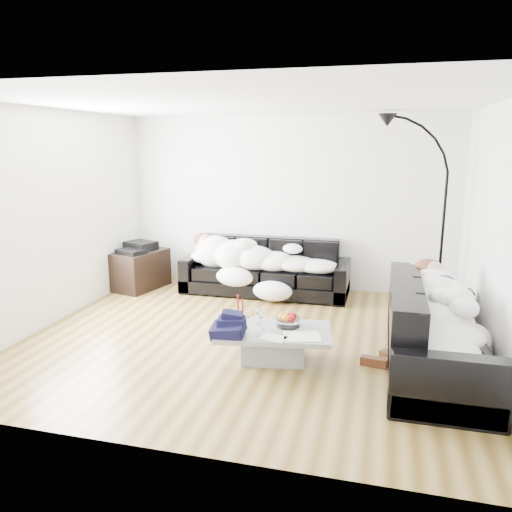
% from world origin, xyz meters
% --- Properties ---
extents(ground, '(5.00, 5.00, 0.00)m').
position_xyz_m(ground, '(0.00, 0.00, 0.00)').
color(ground, brown).
rests_on(ground, ground).
extents(wall_back, '(5.00, 0.02, 2.60)m').
position_xyz_m(wall_back, '(0.00, 2.25, 1.30)').
color(wall_back, silver).
rests_on(wall_back, ground).
extents(wall_left, '(0.02, 4.50, 2.60)m').
position_xyz_m(wall_left, '(-2.50, 0.00, 1.30)').
color(wall_left, silver).
rests_on(wall_left, ground).
extents(wall_right, '(0.02, 4.50, 2.60)m').
position_xyz_m(wall_right, '(2.50, 0.00, 1.30)').
color(wall_right, silver).
rests_on(wall_right, ground).
extents(ceiling, '(5.00, 5.00, 0.00)m').
position_xyz_m(ceiling, '(0.00, 0.00, 2.60)').
color(ceiling, white).
rests_on(ceiling, ground).
extents(sofa_back, '(2.44, 0.85, 0.80)m').
position_xyz_m(sofa_back, '(-0.24, 1.77, 0.40)').
color(sofa_back, black).
rests_on(sofa_back, ground).
extents(sofa_right, '(0.92, 2.15, 0.87)m').
position_xyz_m(sofa_right, '(1.99, -0.35, 0.43)').
color(sofa_right, black).
rests_on(sofa_right, ground).
extents(sleeper_back, '(2.07, 0.71, 0.41)m').
position_xyz_m(sleeper_back, '(-0.24, 1.72, 0.63)').
color(sleeper_back, white).
rests_on(sleeper_back, sofa_back).
extents(sleeper_right, '(0.78, 1.84, 0.45)m').
position_xyz_m(sleeper_right, '(1.99, -0.35, 0.64)').
color(sleeper_right, white).
rests_on(sleeper_right, sofa_right).
extents(teal_cushion, '(0.42, 0.38, 0.20)m').
position_xyz_m(teal_cushion, '(1.93, 0.31, 0.72)').
color(teal_cushion, '#0B5242').
rests_on(teal_cushion, sofa_right).
extents(coffee_table, '(1.24, 0.84, 0.34)m').
position_xyz_m(coffee_table, '(0.40, -0.54, 0.17)').
color(coffee_table, '#939699').
rests_on(coffee_table, ground).
extents(fruit_bowl, '(0.28, 0.28, 0.15)m').
position_xyz_m(fruit_bowl, '(0.53, -0.40, 0.41)').
color(fruit_bowl, white).
rests_on(fruit_bowl, coffee_table).
extents(wine_glass_a, '(0.08, 0.08, 0.18)m').
position_xyz_m(wine_glass_a, '(0.22, -0.43, 0.42)').
color(wine_glass_a, white).
rests_on(wine_glass_a, coffee_table).
extents(wine_glass_b, '(0.08, 0.08, 0.16)m').
position_xyz_m(wine_glass_b, '(0.12, -0.55, 0.41)').
color(wine_glass_b, white).
rests_on(wine_glass_b, coffee_table).
extents(wine_glass_c, '(0.08, 0.08, 0.17)m').
position_xyz_m(wine_glass_c, '(0.28, -0.53, 0.42)').
color(wine_glass_c, white).
rests_on(wine_glass_c, coffee_table).
extents(candle_left, '(0.06, 0.06, 0.26)m').
position_xyz_m(candle_left, '(-0.05, -0.30, 0.47)').
color(candle_left, maroon).
rests_on(candle_left, coffee_table).
extents(candle_right, '(0.04, 0.04, 0.22)m').
position_xyz_m(candle_right, '(0.00, -0.28, 0.45)').
color(candle_right, maroon).
rests_on(candle_right, coffee_table).
extents(newspaper_a, '(0.42, 0.36, 0.01)m').
position_xyz_m(newspaper_a, '(0.71, -0.65, 0.34)').
color(newspaper_a, silver).
rests_on(newspaper_a, coffee_table).
extents(newspaper_b, '(0.28, 0.22, 0.01)m').
position_xyz_m(newspaper_b, '(0.45, -0.76, 0.34)').
color(newspaper_b, silver).
rests_on(newspaper_b, coffee_table).
extents(navy_jacket, '(0.39, 0.35, 0.17)m').
position_xyz_m(navy_jacket, '(-0.03, -0.75, 0.50)').
color(navy_jacket, black).
rests_on(navy_jacket, coffee_table).
extents(shoes, '(0.53, 0.46, 0.10)m').
position_xyz_m(shoes, '(1.49, -0.34, 0.05)').
color(shoes, '#472311').
rests_on(shoes, ground).
extents(av_cabinet, '(0.77, 0.96, 0.58)m').
position_xyz_m(av_cabinet, '(-2.19, 1.56, 0.29)').
color(av_cabinet, black).
rests_on(av_cabinet, ground).
extents(stereo, '(0.53, 0.47, 0.13)m').
position_xyz_m(stereo, '(-2.19, 1.56, 0.65)').
color(stereo, black).
rests_on(stereo, av_cabinet).
extents(floor_lamp, '(0.86, 0.45, 2.25)m').
position_xyz_m(floor_lamp, '(2.17, 1.56, 1.12)').
color(floor_lamp, black).
rests_on(floor_lamp, ground).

